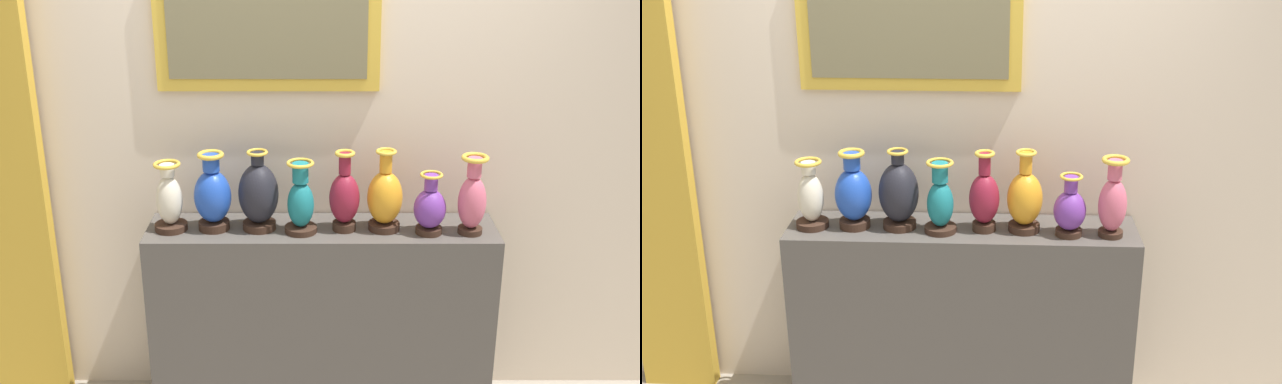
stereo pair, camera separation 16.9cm
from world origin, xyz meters
The scene contains 11 objects.
display_shelf centered at (0.00, 0.00, 0.50)m, with size 1.67×0.37×1.00m, color #4C4742.
back_wall centered at (-0.01, 0.24, 1.45)m, with size 3.82×0.14×2.88m.
curtain_gold centered at (-1.54, 0.12, 1.13)m, with size 0.38×0.08×2.25m, color gold.
vase_ivory centered at (-0.72, -0.02, 1.14)m, with size 0.15×0.15×0.34m.
vase_sapphire centered at (-0.51, -0.01, 1.16)m, with size 0.17×0.17×0.38m.
vase_onyx centered at (-0.30, -0.01, 1.17)m, with size 0.19×0.19×0.39m.
vase_teal centered at (-0.10, -0.05, 1.15)m, with size 0.15×0.15×0.35m.
vase_burgundy centered at (0.11, -0.02, 1.16)m, with size 0.14×0.14×0.39m.
vase_amber centered at (0.29, -0.02, 1.16)m, with size 0.17×0.17×0.40m.
vase_violet centered at (0.50, -0.06, 1.12)m, with size 0.15×0.15×0.30m.
vase_rose centered at (0.70, -0.06, 1.17)m, with size 0.13×0.13×0.38m.
Camera 1 is at (-0.01, -3.37, 2.46)m, focal length 43.13 mm.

